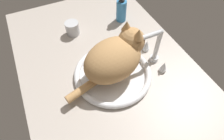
# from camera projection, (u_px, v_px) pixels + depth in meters

# --- Properties ---
(countertop) EXTENTS (1.21, 0.76, 0.03)m
(countertop) POSITION_uv_depth(u_px,v_px,m) (108.00, 68.00, 0.88)
(countertop) COLOR #ADA399
(countertop) RESTS_ON ground
(sink_basin) EXTENTS (0.34, 0.34, 0.03)m
(sink_basin) POSITION_uv_depth(u_px,v_px,m) (112.00, 74.00, 0.83)
(sink_basin) COLOR white
(sink_basin) RESTS_ON countertop
(faucet) EXTENTS (0.18, 0.11, 0.18)m
(faucet) POSITION_uv_depth(u_px,v_px,m) (155.00, 50.00, 0.83)
(faucet) COLOR silver
(faucet) RESTS_ON countertop
(cat) EXTENTS (0.25, 0.38, 0.20)m
(cat) POSITION_uv_depth(u_px,v_px,m) (116.00, 57.00, 0.75)
(cat) COLOR tan
(cat) RESTS_ON sink_basin
(metal_jar) EXTENTS (0.07, 0.07, 0.07)m
(metal_jar) POSITION_uv_depth(u_px,v_px,m) (72.00, 28.00, 0.98)
(metal_jar) COLOR #B2B5BA
(metal_jar) RESTS_ON countertop
(soap_pump_bottle) EXTENTS (0.06, 0.06, 0.16)m
(soap_pump_bottle) POSITION_uv_depth(u_px,v_px,m) (121.00, 10.00, 1.03)
(soap_pump_bottle) COLOR teal
(soap_pump_bottle) RESTS_ON countertop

